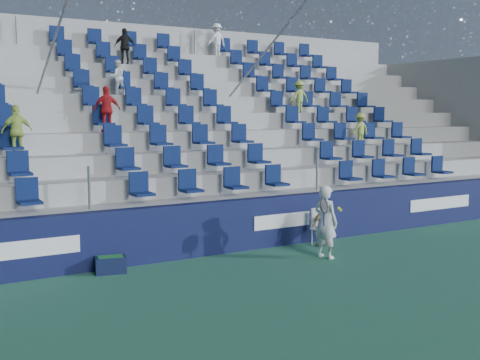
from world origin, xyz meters
The scene contains 7 objects.
ground centered at (0.00, 0.00, 0.00)m, with size 70.00×70.00×0.00m, color #296148.
sponsor_wall centered at (0.00, 3.15, 0.60)m, with size 24.00×0.32×1.20m.
grandstand centered at (-0.01, 8.24, 2.13)m, with size 24.00×8.17×6.63m.
tennis_player centered at (1.66, 1.55, 0.81)m, with size 0.69×0.67×1.62m.
line_judge_chair centered at (2.34, 2.64, 0.52)m, with size 0.46×0.47×0.91m.
line_judge centered at (2.34, 2.50, 0.52)m, with size 0.61×0.25×1.04m, color tan.
ball_bin centered at (-2.86, 2.75, 0.18)m, with size 0.67×0.52×0.34m.
Camera 1 is at (-6.64, -8.74, 3.21)m, focal length 45.00 mm.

